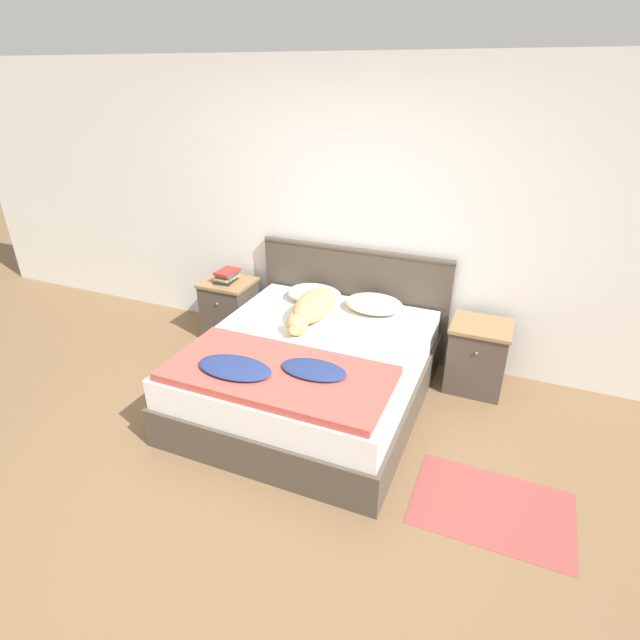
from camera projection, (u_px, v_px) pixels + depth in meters
ground_plane at (232, 488)px, 3.22m from camera, size 16.00×16.00×0.00m
wall_back at (349, 214)px, 4.40m from camera, size 9.00×0.06×2.55m
bed at (311, 372)px, 3.95m from camera, size 1.71×1.92×0.54m
headboard at (353, 297)px, 4.65m from camera, size 1.79×0.06×1.00m
nightstand_left at (230, 309)px, 4.95m from camera, size 0.47×0.44×0.59m
nightstand_right at (477, 356)px, 4.12m from camera, size 0.47×0.44×0.59m
pillow_left at (314, 294)px, 4.50m from camera, size 0.51×0.38×0.13m
pillow_right at (374, 304)px, 4.30m from camera, size 0.51×0.38×0.13m
quilt at (276, 373)px, 3.37m from camera, size 1.53×0.75×0.11m
dog at (312, 308)px, 4.14m from camera, size 0.29×0.84×0.23m
book_stack at (227, 276)px, 4.79m from camera, size 0.20×0.25×0.11m
rug at (492, 508)px, 3.07m from camera, size 0.96×0.64×0.00m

